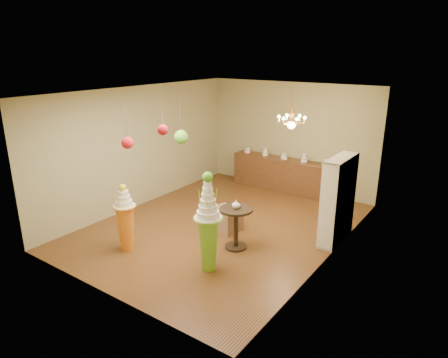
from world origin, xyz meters
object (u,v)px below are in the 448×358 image
Objects in this scene: sideboard at (283,174)px; round_table at (236,222)px; pedestal_green at (208,232)px; pedestal_orange at (126,223)px.

sideboard reaches higher than round_table.
pedestal_green reaches higher than sideboard.
sideboard is 3.76m from round_table.
pedestal_orange is at bearing -142.71° from round_table.
pedestal_green is 0.99m from round_table.
pedestal_orange is 1.62× the size of round_table.
pedestal_orange is 2.17m from round_table.
round_table is at bearing 93.09° from pedestal_green.
pedestal_green is at bearing -86.91° from round_table.
sideboard is at bearing 100.72° from pedestal_green.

